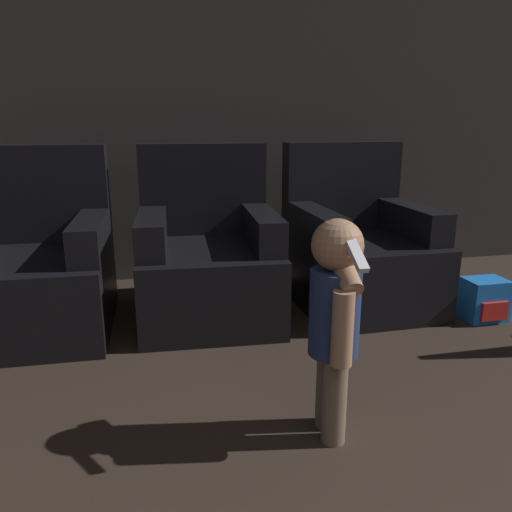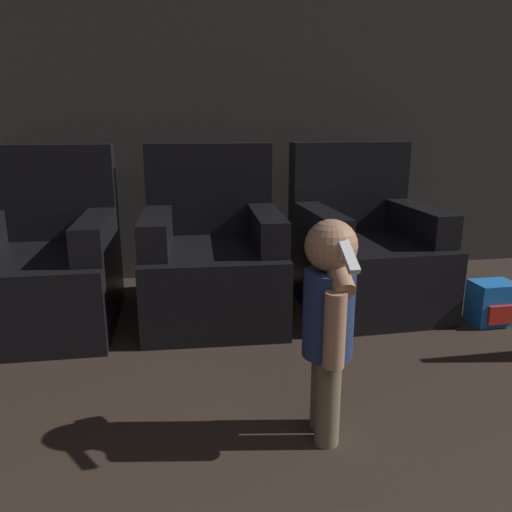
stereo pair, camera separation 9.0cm
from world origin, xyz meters
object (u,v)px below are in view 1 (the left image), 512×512
object	(u,v)px
armchair_left	(36,270)
toy_backpack	(484,300)
armchair_middle	(208,260)
person_toddler	(335,313)
armchair_right	(357,251)

from	to	relation	value
armchair_left	toy_backpack	distance (m)	2.65
armchair_middle	toy_backpack	bearing A→B (deg)	-13.03
person_toddler	toy_backpack	bearing A→B (deg)	131.45
armchair_middle	person_toddler	size ratio (longest dim) A/B	1.22
armchair_middle	armchair_right	size ratio (longest dim) A/B	1.00
person_toddler	armchair_left	bearing A→B (deg)	-129.09
armchair_right	person_toddler	bearing A→B (deg)	-117.82
armchair_middle	toy_backpack	distance (m)	1.69
armchair_middle	person_toddler	xyz separation A→B (m)	(0.29, -1.35, 0.15)
armchair_right	toy_backpack	world-z (taller)	armchair_right
armchair_left	armchair_right	world-z (taller)	same
toy_backpack	armchair_right	bearing A→B (deg)	143.26
armchair_left	armchair_right	bearing A→B (deg)	1.27
toy_backpack	armchair_middle	bearing A→B (deg)	163.74
armchair_left	toy_backpack	xyz separation A→B (m)	(2.60, -0.47, -0.22)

